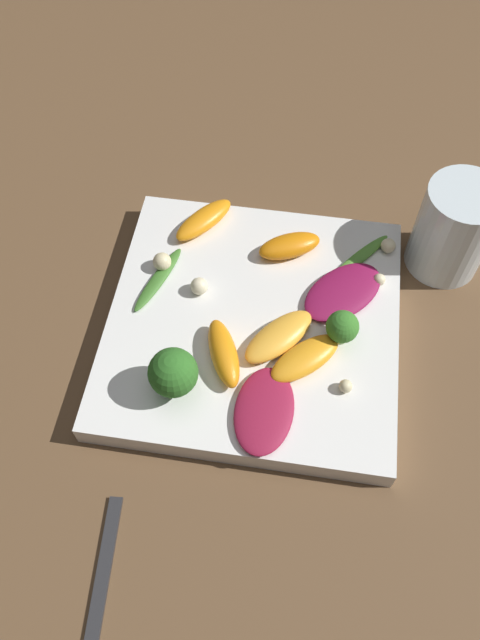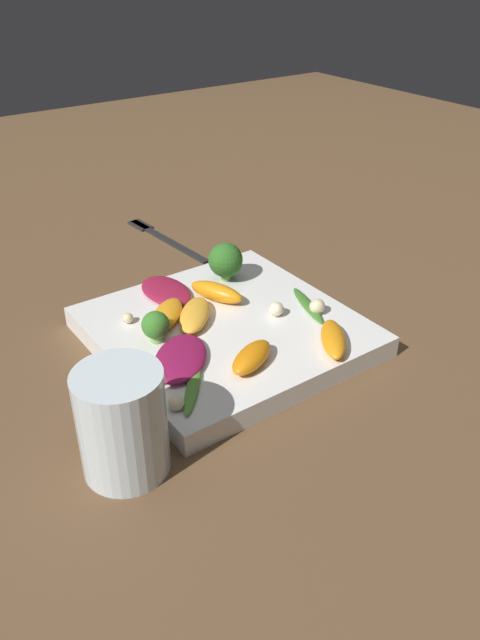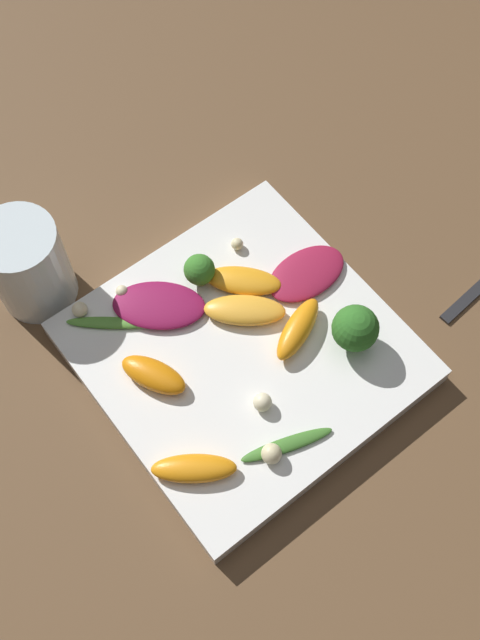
{
  "view_description": "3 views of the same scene",
  "coord_description": "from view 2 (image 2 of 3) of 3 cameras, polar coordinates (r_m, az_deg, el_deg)",
  "views": [
    {
      "loc": [
        -0.31,
        -0.03,
        0.52
      ],
      "look_at": [
        -0.01,
        0.01,
        0.04
      ],
      "focal_mm": 35.0,
      "sensor_mm": 36.0,
      "label": 1
    },
    {
      "loc": [
        0.5,
        -0.33,
        0.4
      ],
      "look_at": [
        0.01,
        0.01,
        0.03
      ],
      "focal_mm": 35.0,
      "sensor_mm": 36.0,
      "label": 2
    },
    {
      "loc": [
        0.18,
        0.23,
        0.66
      ],
      "look_at": [
        -0.01,
        -0.02,
        0.04
      ],
      "focal_mm": 42.0,
      "sensor_mm": 36.0,
      "label": 3
    }
  ],
  "objects": [
    {
      "name": "plate",
      "position": [
        0.71,
        -1.35,
        -1.04
      ],
      "size": [
        0.27,
        0.27,
        0.02
      ],
      "color": "white",
      "rests_on": "ground_plane"
    },
    {
      "name": "broccoli_floret_0",
      "position": [
        0.67,
        -7.72,
        -0.53
      ],
      "size": [
        0.03,
        0.03,
        0.04
      ],
      "color": "#84AD5B",
      "rests_on": "plate"
    },
    {
      "name": "arugula_sprig_1",
      "position": [
        0.6,
        -4.35,
        -6.23
      ],
      "size": [
        0.07,
        0.06,
        0.01
      ],
      "color": "#518E33",
      "rests_on": "plate"
    },
    {
      "name": "broccoli_floret_1",
      "position": [
        0.78,
        -1.33,
        5.48
      ],
      "size": [
        0.04,
        0.04,
        0.05
      ],
      "color": "#7A9E51",
      "rests_on": "plate"
    },
    {
      "name": "ground_plane",
      "position": [
        0.72,
        -1.34,
        -1.86
      ],
      "size": [
        2.4,
        2.4,
        0.0
      ],
      "primitive_type": "plane",
      "color": "brown"
    },
    {
      "name": "macadamia_nut_3",
      "position": [
        0.71,
        3.34,
        1.0
      ],
      "size": [
        0.02,
        0.02,
        0.02
      ],
      "color": "beige",
      "rests_on": "plate"
    },
    {
      "name": "drinking_glass",
      "position": [
        0.54,
        -10.72,
        -9.2
      ],
      "size": [
        0.08,
        0.08,
        0.1
      ],
      "color": "silver",
      "rests_on": "ground_plane"
    },
    {
      "name": "macadamia_nut_2",
      "position": [
        0.72,
        7.08,
        1.24
      ],
      "size": [
        0.02,
        0.02,
        0.02
      ],
      "color": "beige",
      "rests_on": "plate"
    },
    {
      "name": "orange_segment_0",
      "position": [
        0.71,
        -6.73,
        0.47
      ],
      "size": [
        0.07,
        0.07,
        0.02
      ],
      "color": "orange",
      "rests_on": "plate"
    },
    {
      "name": "arugula_sprig_0",
      "position": [
        0.74,
        6.21,
        1.38
      ],
      "size": [
        0.08,
        0.04,
        0.01
      ],
      "color": "#3D7528",
      "rests_on": "plate"
    },
    {
      "name": "orange_segment_4",
      "position": [
        0.74,
        -2.17,
        2.58
      ],
      "size": [
        0.07,
        0.05,
        0.02
      ],
      "color": "orange",
      "rests_on": "plate"
    },
    {
      "name": "fork",
      "position": [
        0.98,
        -7.41,
        7.74
      ],
      "size": [
        0.2,
        0.03,
        0.01
      ],
      "color": "#262628",
      "rests_on": "ground_plane"
    },
    {
      "name": "orange_segment_3",
      "position": [
        0.67,
        8.52,
        -1.72
      ],
      "size": [
        0.07,
        0.06,
        0.02
      ],
      "color": "orange",
      "rests_on": "plate"
    },
    {
      "name": "orange_segment_1",
      "position": [
        0.7,
        -4.15,
        0.48
      ],
      "size": [
        0.08,
        0.07,
        0.02
      ],
      "color": "#FCAD33",
      "rests_on": "plate"
    },
    {
      "name": "radicchio_leaf_0",
      "position": [
        0.76,
        -6.8,
        2.68
      ],
      "size": [
        0.09,
        0.05,
        0.01
      ],
      "color": "maroon",
      "rests_on": "plate"
    },
    {
      "name": "macadamia_nut_4",
      "position": [
        0.71,
        -10.21,
        0.16
      ],
      "size": [
        0.01,
        0.01,
        0.01
      ],
      "color": "beige",
      "rests_on": "plate"
    },
    {
      "name": "radicchio_leaf_1",
      "position": [
        0.64,
        -5.48,
        -3.48
      ],
      "size": [
        0.1,
        0.1,
        0.01
      ],
      "color": "maroon",
      "rests_on": "plate"
    },
    {
      "name": "orange_segment_2",
      "position": [
        0.63,
        1.08,
        -3.41
      ],
      "size": [
        0.05,
        0.07,
        0.02
      ],
      "color": "orange",
      "rests_on": "plate"
    },
    {
      "name": "macadamia_nut_1",
      "position": [
        0.58,
        -5.85,
        -7.56
      ],
      "size": [
        0.01,
        0.01,
        0.01
      ],
      "color": "beige",
      "rests_on": "plate"
    },
    {
      "name": "macadamia_nut_0",
      "position": [
        0.61,
        -7.28,
        -5.34
      ],
      "size": [
        0.01,
        0.01,
        0.01
      ],
      "color": "beige",
      "rests_on": "plate"
    }
  ]
}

